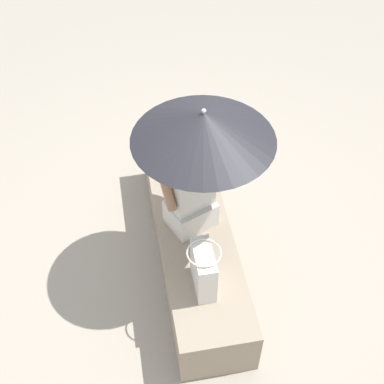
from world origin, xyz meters
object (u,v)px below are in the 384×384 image
object	(u,v)px
person_seated	(191,188)
parasol	(204,126)
handbag_black	(204,269)
magazine	(178,162)

from	to	relation	value
person_seated	parasol	size ratio (longest dim) A/B	0.78
parasol	handbag_black	size ratio (longest dim) A/B	3.02
parasol	handbag_black	world-z (taller)	parasol
person_seated	magazine	bearing A→B (deg)	-0.85
parasol	magazine	xyz separation A→B (m)	(0.75, 0.06, -1.01)
handbag_black	magazine	distance (m)	1.28
parasol	magazine	distance (m)	1.26
handbag_black	magazine	world-z (taller)	handbag_black
magazine	parasol	bearing A→B (deg)	166.09
person_seated	parasol	xyz separation A→B (m)	(-0.07, -0.07, 0.62)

